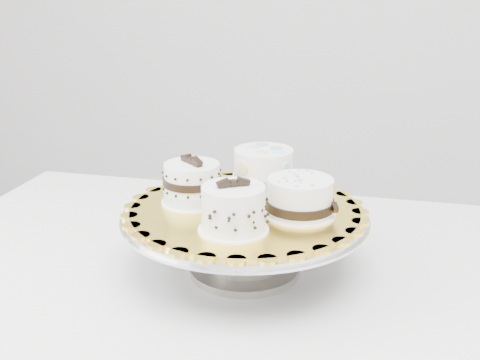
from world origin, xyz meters
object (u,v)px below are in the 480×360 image
(cake_dots, at_px, (263,170))
(cake_ribbon, at_px, (301,198))
(cake_stand, at_px, (245,231))
(cake_banded, at_px, (192,184))
(table, at_px, (238,309))
(cake_board, at_px, (245,210))
(cake_swirl, at_px, (233,210))

(cake_dots, distance_m, cake_ribbon, 0.12)
(cake_stand, relative_size, cake_banded, 3.15)
(table, distance_m, cake_ribbon, 0.24)
(cake_board, height_order, cake_dots, cake_dots)
(cake_stand, relative_size, cake_board, 1.09)
(table, height_order, cake_banded, cake_banded)
(cake_ribbon, bearing_deg, cake_dots, 107.96)
(cake_board, bearing_deg, cake_banded, 179.77)
(table, distance_m, cake_board, 0.19)
(table, bearing_deg, cake_stand, -46.01)
(cake_swirl, xyz_separation_m, cake_banded, (-0.10, 0.09, -0.00))
(cake_stand, bearing_deg, cake_swirl, -84.33)
(table, height_order, cake_swirl, cake_swirl)
(table, relative_size, cake_board, 3.36)
(table, distance_m, cake_dots, 0.24)
(cake_board, distance_m, cake_ribbon, 0.09)
(cake_swirl, xyz_separation_m, cake_ribbon, (0.08, 0.09, -0.00))
(cake_swirl, relative_size, cake_ribbon, 0.95)
(cake_banded, distance_m, cake_dots, 0.13)
(cake_banded, relative_size, cake_dots, 1.03)
(cake_banded, height_order, cake_ribbon, cake_banded)
(cake_dots, bearing_deg, cake_stand, -93.90)
(table, bearing_deg, cake_board, -46.01)
(cake_dots, bearing_deg, cake_swirl, -88.91)
(cake_banded, height_order, cake_dots, cake_banded)
(cake_stand, distance_m, cake_dots, 0.12)
(cake_stand, height_order, cake_ribbon, cake_ribbon)
(table, xyz_separation_m, cake_stand, (0.02, -0.01, 0.15))
(cake_dots, bearing_deg, cake_banded, -136.63)
(table, bearing_deg, cake_swirl, -79.89)
(cake_stand, height_order, cake_banded, cake_banded)
(cake_stand, distance_m, cake_board, 0.04)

